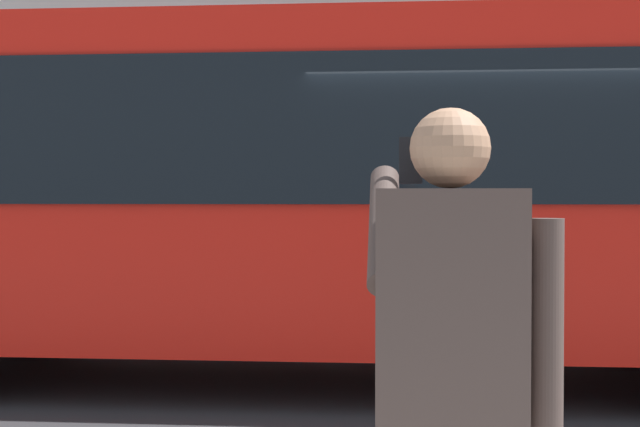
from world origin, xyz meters
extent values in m
plane|color=#2B2B2D|center=(0.00, 0.00, 0.00)|extent=(60.00, 60.00, 0.00)
cube|color=red|center=(1.28, -0.14, 1.70)|extent=(9.00, 2.50, 2.60)
cube|color=black|center=(1.28, 1.12, 2.10)|extent=(7.60, 0.06, 1.10)
cylinder|color=black|center=(4.28, -1.24, 0.50)|extent=(1.00, 0.28, 1.00)
cylinder|color=black|center=(-1.72, -1.24, 0.50)|extent=(1.00, 0.28, 1.00)
cube|color=#473833|center=(0.47, 4.91, 1.30)|extent=(0.40, 0.24, 0.66)
sphere|color=#A87A5B|center=(0.47, 4.91, 1.74)|extent=(0.22, 0.22, 0.22)
cylinder|color=#473833|center=(0.21, 4.91, 1.26)|extent=(0.09, 0.09, 0.58)
cylinder|color=#473833|center=(0.65, 4.75, 1.52)|extent=(0.09, 0.48, 0.37)
cube|color=black|center=(0.57, 4.61, 1.72)|extent=(0.07, 0.01, 0.14)
camera|label=1|loc=(0.63, 7.24, 1.61)|focal=47.77mm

